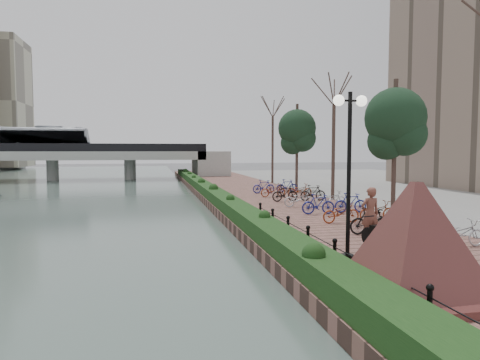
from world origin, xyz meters
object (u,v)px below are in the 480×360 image
object	(u,v)px
lamppost	(349,139)
pedestrian	(370,214)
motorcycle	(383,234)
granite_monument	(415,238)

from	to	relation	value
lamppost	pedestrian	world-z (taller)	lamppost
pedestrian	motorcycle	bearing A→B (deg)	76.15
lamppost	motorcycle	xyz separation A→B (m)	(1.53, 0.69, -2.96)
granite_monument	motorcycle	world-z (taller)	granite_monument
motorcycle	pedestrian	size ratio (longest dim) A/B	0.87
lamppost	motorcycle	bearing A→B (deg)	24.22
granite_monument	pedestrian	bearing A→B (deg)	70.72
lamppost	motorcycle	distance (m)	3.40
granite_monument	lamppost	xyz separation A→B (m)	(0.06, 3.32, 2.21)
motorcycle	pedestrian	world-z (taller)	pedestrian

